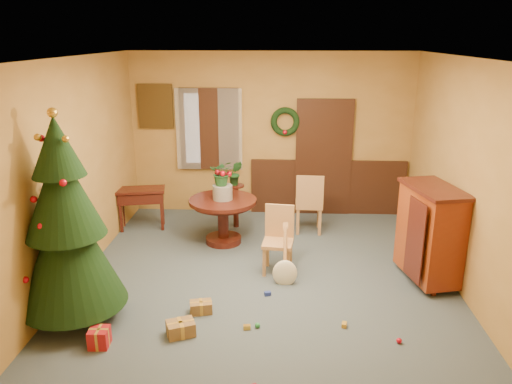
# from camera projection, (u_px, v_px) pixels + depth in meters

# --- Properties ---
(room_envelope) EXTENTS (5.50, 5.50, 5.50)m
(room_envelope) POSITION_uv_depth(u_px,v_px,m) (282.00, 154.00, 8.96)
(room_envelope) COLOR #394653
(room_envelope) RESTS_ON ground
(dining_table) EXTENTS (1.05, 1.05, 0.72)m
(dining_table) POSITION_uv_depth(u_px,v_px,m) (223.00, 212.00, 7.79)
(dining_table) COLOR black
(dining_table) RESTS_ON floor
(urn) EXTENTS (0.31, 0.31, 0.22)m
(urn) POSITION_uv_depth(u_px,v_px,m) (223.00, 192.00, 7.70)
(urn) COLOR slate
(urn) RESTS_ON dining_table
(centerpiece_plant) EXTENTS (0.36, 0.31, 0.40)m
(centerpiece_plant) POSITION_uv_depth(u_px,v_px,m) (222.00, 173.00, 7.60)
(centerpiece_plant) COLOR #1E4C23
(centerpiece_plant) RESTS_ON urn
(chair_near) EXTENTS (0.45, 0.45, 0.93)m
(chair_near) POSITION_uv_depth(u_px,v_px,m) (279.00, 237.00, 6.88)
(chair_near) COLOR #A26A40
(chair_near) RESTS_ON floor
(chair_far) EXTENTS (0.45, 0.45, 1.02)m
(chair_far) POSITION_uv_depth(u_px,v_px,m) (309.00, 202.00, 8.17)
(chair_far) COLOR #A26A40
(chair_far) RESTS_ON floor
(guitar) EXTENTS (0.39, 0.54, 0.75)m
(guitar) POSITION_uv_depth(u_px,v_px,m) (285.00, 257.00, 6.50)
(guitar) COLOR #F6F0CD
(guitar) RESTS_ON floor
(plant_stand) EXTENTS (0.29, 0.29, 0.75)m
(plant_stand) POSITION_uv_depth(u_px,v_px,m) (236.00, 201.00, 8.46)
(plant_stand) COLOR black
(plant_stand) RESTS_ON floor
(stand_plant) EXTENTS (0.24, 0.20, 0.42)m
(stand_plant) POSITION_uv_depth(u_px,v_px,m) (235.00, 173.00, 8.31)
(stand_plant) COLOR #19471E
(stand_plant) RESTS_ON plant_stand
(christmas_tree) EXTENTS (1.19, 1.19, 2.45)m
(christmas_tree) POSITION_uv_depth(u_px,v_px,m) (66.00, 226.00, 5.46)
(christmas_tree) COLOR #382111
(christmas_tree) RESTS_ON floor
(writing_desk) EXTENTS (0.85, 0.53, 0.70)m
(writing_desk) POSITION_uv_depth(u_px,v_px,m) (141.00, 199.00, 8.38)
(writing_desk) COLOR black
(writing_desk) RESTS_ON floor
(sideboard) EXTENTS (0.75, 1.12, 1.31)m
(sideboard) POSITION_uv_depth(u_px,v_px,m) (430.00, 232.00, 6.51)
(sideboard) COLOR #58150A
(sideboard) RESTS_ON floor
(gift_a) EXTENTS (0.36, 0.32, 0.16)m
(gift_a) POSITION_uv_depth(u_px,v_px,m) (181.00, 328.00, 5.48)
(gift_a) COLOR brown
(gift_a) RESTS_ON floor
(gift_b) EXTENTS (0.21, 0.21, 0.21)m
(gift_b) POSITION_uv_depth(u_px,v_px,m) (99.00, 338.00, 5.27)
(gift_b) COLOR #A5161A
(gift_b) RESTS_ON floor
(gift_c) EXTENTS (0.29, 0.23, 0.14)m
(gift_c) POSITION_uv_depth(u_px,v_px,m) (201.00, 307.00, 5.92)
(gift_c) COLOR brown
(gift_c) RESTS_ON floor
(toy_a) EXTENTS (0.09, 0.07, 0.05)m
(toy_a) POSITION_uv_depth(u_px,v_px,m) (268.00, 294.00, 6.32)
(toy_a) COLOR navy
(toy_a) RESTS_ON floor
(toy_b) EXTENTS (0.06, 0.06, 0.06)m
(toy_b) POSITION_uv_depth(u_px,v_px,m) (257.00, 325.00, 5.62)
(toy_b) COLOR #268D40
(toy_b) RESTS_ON floor
(toy_c) EXTENTS (0.07, 0.09, 0.05)m
(toy_c) POSITION_uv_depth(u_px,v_px,m) (344.00, 325.00, 5.64)
(toy_c) COLOR #B88922
(toy_c) RESTS_ON floor
(toy_d) EXTENTS (0.06, 0.06, 0.06)m
(toy_d) POSITION_uv_depth(u_px,v_px,m) (399.00, 341.00, 5.34)
(toy_d) COLOR red
(toy_d) RESTS_ON floor
(toy_e) EXTENTS (0.09, 0.06, 0.05)m
(toy_e) POSITION_uv_depth(u_px,v_px,m) (247.00, 327.00, 5.59)
(toy_e) COLOR gold
(toy_e) RESTS_ON floor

